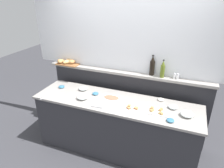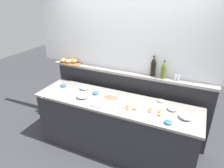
{
  "view_description": "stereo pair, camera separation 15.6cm",
  "coord_description": "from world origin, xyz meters",
  "px_view_note": "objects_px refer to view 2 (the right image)",
  "views": [
    {
      "loc": [
        0.89,
        -2.43,
        2.42
      ],
      "look_at": [
        -0.09,
        0.1,
        1.15
      ],
      "focal_mm": 32.05,
      "sensor_mm": 36.0,
      "label": 1
    },
    {
      "loc": [
        1.03,
        -2.37,
        2.42
      ],
      "look_at": [
        -0.09,
        0.1,
        1.15
      ],
      "focal_mm": 32.05,
      "sensor_mm": 36.0,
      "label": 2
    }
  ],
  "objects_px": {
    "condiment_bowl_teal": "(96,93)",
    "wine_bottle_dark": "(153,67)",
    "condiment_bowl_cream": "(63,85)",
    "napkin_stack": "(98,104)",
    "sandwich_platter_side": "(128,110)",
    "condiment_bowl_dark": "(161,101)",
    "cold_cuts_platter": "(111,98)",
    "glass_bowl_extra": "(82,96)",
    "glass_bowl_large": "(186,117)",
    "salt_shaker": "(175,77)",
    "glass_bowl_medium": "(172,109)",
    "condiment_bowl_red": "(168,122)",
    "olive_oil_bottle": "(163,71)",
    "pepper_shaker": "(178,78)",
    "serving_tongs": "(46,95)",
    "glass_bowl_small": "(84,88)",
    "bread_basket": "(70,61)",
    "sandwich_platter_front": "(156,113)"
  },
  "relations": [
    {
      "from": "glass_bowl_medium",
      "to": "condiment_bowl_red",
      "type": "relative_size",
      "value": 1.31
    },
    {
      "from": "glass_bowl_medium",
      "to": "condiment_bowl_teal",
      "type": "bearing_deg",
      "value": -179.16
    },
    {
      "from": "glass_bowl_medium",
      "to": "condiment_bowl_red",
      "type": "xyz_separation_m",
      "value": [
        0.0,
        -0.33,
        -0.01
      ]
    },
    {
      "from": "glass_bowl_small",
      "to": "bread_basket",
      "type": "height_order",
      "value": "bread_basket"
    },
    {
      "from": "condiment_bowl_teal",
      "to": "glass_bowl_large",
      "type": "bearing_deg",
      "value": -4.66
    },
    {
      "from": "sandwich_platter_side",
      "to": "glass_bowl_large",
      "type": "xyz_separation_m",
      "value": [
        0.74,
        0.12,
        0.02
      ]
    },
    {
      "from": "sandwich_platter_front",
      "to": "condiment_bowl_teal",
      "type": "distance_m",
      "value": 1.01
    },
    {
      "from": "condiment_bowl_red",
      "to": "salt_shaker",
      "type": "height_order",
      "value": "salt_shaker"
    },
    {
      "from": "condiment_bowl_red",
      "to": "condiment_bowl_cream",
      "type": "bearing_deg",
      "value": 169.93
    },
    {
      "from": "sandwich_platter_side",
      "to": "condiment_bowl_dark",
      "type": "xyz_separation_m",
      "value": [
        0.36,
        0.41,
        0.01
      ]
    },
    {
      "from": "condiment_bowl_dark",
      "to": "napkin_stack",
      "type": "relative_size",
      "value": 0.56
    },
    {
      "from": "glass_bowl_extra",
      "to": "napkin_stack",
      "type": "bearing_deg",
      "value": -13.93
    },
    {
      "from": "condiment_bowl_cream",
      "to": "condiment_bowl_teal",
      "type": "xyz_separation_m",
      "value": [
        0.64,
        -0.01,
        -0.0
      ]
    },
    {
      "from": "sandwich_platter_side",
      "to": "cold_cuts_platter",
      "type": "bearing_deg",
      "value": 150.0
    },
    {
      "from": "glass_bowl_extra",
      "to": "olive_oil_bottle",
      "type": "xyz_separation_m",
      "value": [
        1.07,
        0.55,
        0.4
      ]
    },
    {
      "from": "olive_oil_bottle",
      "to": "condiment_bowl_cream",
      "type": "bearing_deg",
      "value": -167.92
    },
    {
      "from": "salt_shaker",
      "to": "pepper_shaker",
      "type": "bearing_deg",
      "value": 0.0
    },
    {
      "from": "condiment_bowl_teal",
      "to": "condiment_bowl_red",
      "type": "relative_size",
      "value": 1.0
    },
    {
      "from": "condiment_bowl_cream",
      "to": "serving_tongs",
      "type": "bearing_deg",
      "value": -95.84
    },
    {
      "from": "condiment_bowl_cream",
      "to": "napkin_stack",
      "type": "relative_size",
      "value": 0.59
    },
    {
      "from": "napkin_stack",
      "to": "pepper_shaker",
      "type": "distance_m",
      "value": 1.22
    },
    {
      "from": "napkin_stack",
      "to": "pepper_shaker",
      "type": "bearing_deg",
      "value": 32.84
    },
    {
      "from": "condiment_bowl_cream",
      "to": "salt_shaker",
      "type": "bearing_deg",
      "value": 11.15
    },
    {
      "from": "glass_bowl_small",
      "to": "condiment_bowl_dark",
      "type": "height_order",
      "value": "glass_bowl_small"
    },
    {
      "from": "cold_cuts_platter",
      "to": "glass_bowl_extra",
      "type": "distance_m",
      "value": 0.44
    },
    {
      "from": "sandwich_platter_side",
      "to": "glass_bowl_small",
      "type": "height_order",
      "value": "glass_bowl_small"
    },
    {
      "from": "condiment_bowl_cream",
      "to": "sandwich_platter_side",
      "type": "bearing_deg",
      "value": -10.82
    },
    {
      "from": "sandwich_platter_side",
      "to": "napkin_stack",
      "type": "bearing_deg",
      "value": -174.33
    },
    {
      "from": "glass_bowl_medium",
      "to": "glass_bowl_small",
      "type": "xyz_separation_m",
      "value": [
        -1.44,
        0.05,
        0.0
      ]
    },
    {
      "from": "glass_bowl_large",
      "to": "salt_shaker",
      "type": "height_order",
      "value": "salt_shaker"
    },
    {
      "from": "serving_tongs",
      "to": "salt_shaker",
      "type": "distance_m",
      "value": 1.98
    },
    {
      "from": "sandwich_platter_side",
      "to": "pepper_shaker",
      "type": "relative_size",
      "value": 3.71
    },
    {
      "from": "glass_bowl_medium",
      "to": "bread_basket",
      "type": "bearing_deg",
      "value": 169.65
    },
    {
      "from": "sandwich_platter_side",
      "to": "condiment_bowl_teal",
      "type": "xyz_separation_m",
      "value": [
        -0.63,
        0.23,
        0.01
      ]
    },
    {
      "from": "glass_bowl_small",
      "to": "condiment_bowl_teal",
      "type": "distance_m",
      "value": 0.27
    },
    {
      "from": "condiment_bowl_dark",
      "to": "olive_oil_bottle",
      "type": "relative_size",
      "value": 0.35
    },
    {
      "from": "sandwich_platter_front",
      "to": "cold_cuts_platter",
      "type": "height_order",
      "value": "sandwich_platter_front"
    },
    {
      "from": "sandwich_platter_front",
      "to": "napkin_stack",
      "type": "bearing_deg",
      "value": -171.73
    },
    {
      "from": "condiment_bowl_red",
      "to": "olive_oil_bottle",
      "type": "distance_m",
      "value": 0.82
    },
    {
      "from": "cold_cuts_platter",
      "to": "glass_bowl_extra",
      "type": "bearing_deg",
      "value": -157.46
    },
    {
      "from": "cold_cuts_platter",
      "to": "condiment_bowl_red",
      "type": "relative_size",
      "value": 3.18
    },
    {
      "from": "glass_bowl_large",
      "to": "pepper_shaker",
      "type": "relative_size",
      "value": 1.94
    },
    {
      "from": "glass_bowl_medium",
      "to": "condiment_bowl_cream",
      "type": "xyz_separation_m",
      "value": [
        -1.82,
        -0.0,
        -0.01
      ]
    },
    {
      "from": "cold_cuts_platter",
      "to": "glass_bowl_medium",
      "type": "height_order",
      "value": "glass_bowl_medium"
    },
    {
      "from": "condiment_bowl_dark",
      "to": "napkin_stack",
      "type": "bearing_deg",
      "value": -150.34
    },
    {
      "from": "glass_bowl_extra",
      "to": "salt_shaker",
      "type": "relative_size",
      "value": 1.97
    },
    {
      "from": "condiment_bowl_teal",
      "to": "wine_bottle_dark",
      "type": "bearing_deg",
      "value": 26.52
    },
    {
      "from": "glass_bowl_large",
      "to": "sandwich_platter_front",
      "type": "bearing_deg",
      "value": -173.41
    },
    {
      "from": "napkin_stack",
      "to": "olive_oil_bottle",
      "type": "distance_m",
      "value": 1.07
    },
    {
      "from": "condiment_bowl_cream",
      "to": "pepper_shaker",
      "type": "distance_m",
      "value": 1.88
    }
  ]
}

